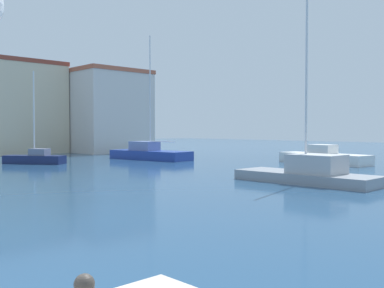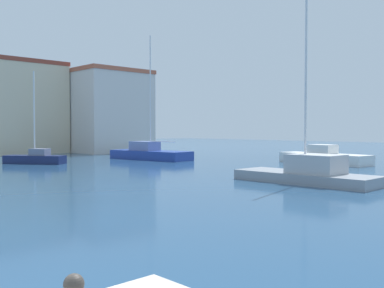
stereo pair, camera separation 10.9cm
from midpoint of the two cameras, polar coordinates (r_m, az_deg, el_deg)
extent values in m
plane|color=navy|center=(29.98, -10.55, -3.75)|extent=(160.00, 160.00, 0.00)
sphere|color=#38332D|center=(4.40, -14.29, -16.93)|extent=(0.19, 0.19, 0.19)
cube|color=#19234C|center=(40.26, -19.51, -1.88)|extent=(4.17, 5.06, 0.70)
cube|color=slate|center=(39.98, -18.93, -0.98)|extent=(1.75, 1.84, 0.58)
cylinder|color=silver|center=(40.20, -19.58, 3.71)|extent=(0.12, 0.12, 7.14)
cube|color=gray|center=(25.31, 14.15, -4.19)|extent=(2.72, 7.97, 0.56)
cube|color=#ADB0B5|center=(24.90, 15.45, -2.46)|extent=(2.07, 2.77, 1.03)
cylinder|color=silver|center=(25.33, 14.26, 8.44)|extent=(0.12, 0.12, 10.57)
cube|color=#233D93|center=(43.40, -5.41, -1.40)|extent=(3.95, 8.88, 0.85)
cube|color=#6E7DB1|center=(43.89, -6.15, -0.24)|extent=(2.15, 2.87, 0.88)
cylinder|color=silver|center=(43.46, -5.44, 6.46)|extent=(0.12, 0.12, 11.06)
cylinder|color=silver|center=(42.30, -3.90, 0.31)|extent=(0.52, 2.98, 0.08)
cube|color=white|center=(39.51, 16.39, -1.80)|extent=(3.17, 8.17, 0.86)
cube|color=silver|center=(39.57, 16.20, -0.62)|extent=(1.71, 2.31, 0.76)
cube|color=beige|center=(57.35, -21.09, 4.14)|extent=(9.60, 6.01, 10.56)
cube|color=brown|center=(57.84, -21.16, 9.62)|extent=(9.79, 6.13, 0.50)
cube|color=beige|center=(58.72, -11.27, 3.84)|extent=(8.97, 9.89, 9.87)
cube|color=#B25B42|center=(59.12, -11.30, 8.87)|extent=(9.15, 10.09, 0.50)
camera|label=1|loc=(0.05, -90.09, 0.00)|focal=41.84mm
camera|label=2|loc=(0.05, 89.91, 0.00)|focal=41.84mm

